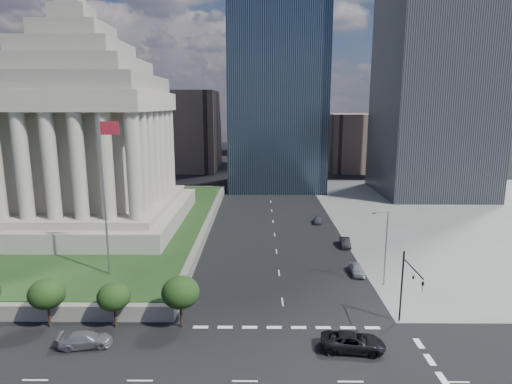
{
  "coord_description": "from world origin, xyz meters",
  "views": [
    {
      "loc": [
        -2.82,
        -27.47,
        23.13
      ],
      "look_at": [
        -3.16,
        18.62,
        13.71
      ],
      "focal_mm": 30.0,
      "sensor_mm": 36.0,
      "label": 1
    }
  ],
  "objects_px": {
    "war_memorial": "(81,115)",
    "flagpole": "(105,188)",
    "suv_grey": "(85,340)",
    "parked_sedan_far": "(318,220)",
    "parked_sedan_near": "(357,269)",
    "parked_sedan_mid": "(345,242)",
    "street_lamp_north": "(385,244)",
    "pickup_truck": "(353,342)",
    "traffic_signal_ne": "(408,283)"
  },
  "relations": [
    {
      "from": "war_memorial",
      "to": "flagpole",
      "type": "height_order",
      "value": "war_memorial"
    },
    {
      "from": "war_memorial",
      "to": "suv_grey",
      "type": "height_order",
      "value": "war_memorial"
    },
    {
      "from": "suv_grey",
      "to": "parked_sedan_far",
      "type": "relative_size",
      "value": 1.29
    },
    {
      "from": "parked_sedan_near",
      "to": "parked_sedan_far",
      "type": "bearing_deg",
      "value": 94.54
    },
    {
      "from": "parked_sedan_near",
      "to": "parked_sedan_mid",
      "type": "height_order",
      "value": "parked_sedan_near"
    },
    {
      "from": "suv_grey",
      "to": "flagpole",
      "type": "bearing_deg",
      "value": -0.29
    },
    {
      "from": "street_lamp_north",
      "to": "pickup_truck",
      "type": "xyz_separation_m",
      "value": [
        -7.13,
        -15.18,
        -4.81
      ]
    },
    {
      "from": "flagpole",
      "to": "parked_sedan_mid",
      "type": "height_order",
      "value": "flagpole"
    },
    {
      "from": "war_memorial",
      "to": "parked_sedan_near",
      "type": "distance_m",
      "value": 52.97
    },
    {
      "from": "war_memorial",
      "to": "suv_grey",
      "type": "bearing_deg",
      "value": -69.27
    },
    {
      "from": "war_memorial",
      "to": "flagpole",
      "type": "xyz_separation_m",
      "value": [
        12.17,
        -24.0,
        -8.29
      ]
    },
    {
      "from": "parked_sedan_mid",
      "to": "suv_grey",
      "type": "bearing_deg",
      "value": -132.09
    },
    {
      "from": "flagpole",
      "to": "suv_grey",
      "type": "xyz_separation_m",
      "value": [
        2.12,
        -13.75,
        -12.39
      ]
    },
    {
      "from": "war_memorial",
      "to": "parked_sedan_mid",
      "type": "height_order",
      "value": "war_memorial"
    },
    {
      "from": "war_memorial",
      "to": "flagpole",
      "type": "bearing_deg",
      "value": -63.11
    },
    {
      "from": "street_lamp_north",
      "to": "suv_grey",
      "type": "distance_m",
      "value": 36.52
    },
    {
      "from": "street_lamp_north",
      "to": "parked_sedan_near",
      "type": "height_order",
      "value": "street_lamp_north"
    },
    {
      "from": "street_lamp_north",
      "to": "parked_sedan_mid",
      "type": "xyz_separation_m",
      "value": [
        -1.83,
        15.48,
        -4.95
      ]
    },
    {
      "from": "flagpole",
      "to": "street_lamp_north",
      "type": "height_order",
      "value": "flagpole"
    },
    {
      "from": "traffic_signal_ne",
      "to": "parked_sedan_mid",
      "type": "distance_m",
      "value": 27.18
    },
    {
      "from": "pickup_truck",
      "to": "parked_sedan_far",
      "type": "bearing_deg",
      "value": 1.88
    },
    {
      "from": "traffic_signal_ne",
      "to": "street_lamp_north",
      "type": "relative_size",
      "value": 0.8
    },
    {
      "from": "flagpole",
      "to": "war_memorial",
      "type": "bearing_deg",
      "value": 116.89
    },
    {
      "from": "pickup_truck",
      "to": "street_lamp_north",
      "type": "bearing_deg",
      "value": -19.71
    },
    {
      "from": "war_memorial",
      "to": "parked_sedan_mid",
      "type": "relative_size",
      "value": 9.0
    },
    {
      "from": "flagpole",
      "to": "traffic_signal_ne",
      "type": "height_order",
      "value": "flagpole"
    },
    {
      "from": "parked_sedan_near",
      "to": "parked_sedan_far",
      "type": "distance_m",
      "value": 26.28
    },
    {
      "from": "suv_grey",
      "to": "parked_sedan_far",
      "type": "bearing_deg",
      "value": -41.79
    },
    {
      "from": "traffic_signal_ne",
      "to": "flagpole",
      "type": "bearing_deg",
      "value": 163.29
    },
    {
      "from": "pickup_truck",
      "to": "parked_sedan_mid",
      "type": "distance_m",
      "value": 31.12
    },
    {
      "from": "pickup_truck",
      "to": "parked_sedan_mid",
      "type": "relative_size",
      "value": 1.41
    },
    {
      "from": "street_lamp_north",
      "to": "parked_sedan_far",
      "type": "relative_size",
      "value": 2.57
    },
    {
      "from": "traffic_signal_ne",
      "to": "war_memorial",
      "type": "bearing_deg",
      "value": 143.58
    },
    {
      "from": "pickup_truck",
      "to": "parked_sedan_near",
      "type": "relative_size",
      "value": 1.44
    },
    {
      "from": "traffic_signal_ne",
      "to": "parked_sedan_far",
      "type": "height_order",
      "value": "traffic_signal_ne"
    },
    {
      "from": "parked_sedan_near",
      "to": "pickup_truck",
      "type": "bearing_deg",
      "value": -102.94
    },
    {
      "from": "traffic_signal_ne",
      "to": "suv_grey",
      "type": "distance_m",
      "value": 32.71
    },
    {
      "from": "traffic_signal_ne",
      "to": "suv_grey",
      "type": "xyz_separation_m",
      "value": [
        -32.21,
        -3.45,
        -4.52
      ]
    },
    {
      "from": "traffic_signal_ne",
      "to": "street_lamp_north",
      "type": "xyz_separation_m",
      "value": [
        0.83,
        11.3,
        0.41
      ]
    },
    {
      "from": "war_memorial",
      "to": "parked_sedan_mid",
      "type": "distance_m",
      "value": 50.54
    },
    {
      "from": "pickup_truck",
      "to": "parked_sedan_far",
      "type": "height_order",
      "value": "pickup_truck"
    },
    {
      "from": "flagpole",
      "to": "parked_sedan_near",
      "type": "relative_size",
      "value": 4.71
    },
    {
      "from": "war_memorial",
      "to": "parked_sedan_near",
      "type": "relative_size",
      "value": 9.18
    },
    {
      "from": "war_memorial",
      "to": "pickup_truck",
      "type": "relative_size",
      "value": 6.38
    },
    {
      "from": "flagpole",
      "to": "parked_sedan_near",
      "type": "distance_m",
      "value": 35.18
    },
    {
      "from": "parked_sedan_mid",
      "to": "traffic_signal_ne",
      "type": "bearing_deg",
      "value": -84.04
    },
    {
      "from": "parked_sedan_far",
      "to": "traffic_signal_ne",
      "type": "bearing_deg",
      "value": -75.42
    },
    {
      "from": "traffic_signal_ne",
      "to": "parked_sedan_far",
      "type": "xyz_separation_m",
      "value": [
        -3.5,
        41.19,
        -4.59
      ]
    },
    {
      "from": "flagpole",
      "to": "street_lamp_north",
      "type": "relative_size",
      "value": 2.0
    },
    {
      "from": "flagpole",
      "to": "parked_sedan_near",
      "type": "bearing_deg",
      "value": 8.15
    }
  ]
}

